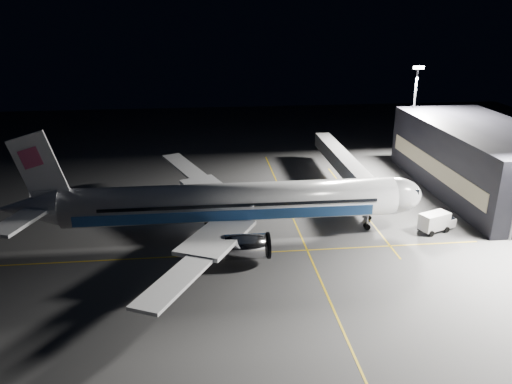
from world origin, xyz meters
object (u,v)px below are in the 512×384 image
at_px(floodlight_mast_north, 414,106).
at_px(safety_cone_c, 256,199).
at_px(service_truck, 437,221).
at_px(safety_cone_b, 240,200).
at_px(safety_cone_a, 186,217).
at_px(jet_bridge, 346,165).
at_px(baggage_tug, 215,201).
at_px(airliner, 225,203).

bearing_deg(floodlight_mast_north, safety_cone_c, -152.12).
height_order(service_truck, safety_cone_b, service_truck).
xyz_separation_m(service_truck, safety_cone_a, (-37.82, 8.60, -1.30)).
distance_m(jet_bridge, safety_cone_c, 18.13).
xyz_separation_m(service_truck, safety_cone_c, (-25.70, 15.27, -1.32)).
bearing_deg(service_truck, baggage_tug, 135.60).
relative_size(airliner, safety_cone_b, 106.96).
bearing_deg(jet_bridge, baggage_tug, -166.64).
bearing_deg(safety_cone_a, jet_bridge, 21.13).
relative_size(floodlight_mast_north, safety_cone_c, 38.91).
distance_m(floodlight_mast_north, safety_cone_a, 54.79).
bearing_deg(service_truck, floodlight_mast_north, 53.30).
height_order(airliner, baggage_tug, airliner).
height_order(floodlight_mast_north, safety_cone_a, floodlight_mast_north).
bearing_deg(jet_bridge, service_truck, -66.35).
height_order(jet_bridge, service_truck, jet_bridge).
height_order(floodlight_mast_north, service_truck, floodlight_mast_north).
relative_size(service_truck, baggage_tug, 2.28).
relative_size(safety_cone_a, safety_cone_c, 1.09).
height_order(floodlight_mast_north, safety_cone_b, floodlight_mast_north).
relative_size(service_truck, safety_cone_b, 10.83).
distance_m(floodlight_mast_north, service_truck, 36.67).
distance_m(airliner, safety_cone_b, 14.81).
relative_size(jet_bridge, service_truck, 5.52).
height_order(safety_cone_b, safety_cone_c, safety_cone_b).
relative_size(jet_bridge, safety_cone_c, 64.66).
xyz_separation_m(airliner, safety_cone_a, (-6.05, 6.80, -4.87)).
height_order(baggage_tug, safety_cone_c, baggage_tug).
height_order(service_truck, baggage_tug, service_truck).
height_order(jet_bridge, safety_cone_c, jet_bridge).
xyz_separation_m(safety_cone_a, safety_cone_c, (12.13, 6.67, -0.02)).
bearing_deg(airliner, safety_cone_c, 65.72).
relative_size(airliner, baggage_tug, 22.49).
bearing_deg(jet_bridge, airliner, -141.96).
relative_size(jet_bridge, safety_cone_b, 59.85).
bearing_deg(safety_cone_a, floodlight_mast_north, 28.12).
bearing_deg(safety_cone_a, baggage_tug, 48.80).
xyz_separation_m(airliner, safety_cone_b, (3.12, 13.63, -4.88)).
height_order(floodlight_mast_north, safety_cone_c, floodlight_mast_north).
xyz_separation_m(jet_bridge, baggage_tug, (-24.33, -5.78, -3.83)).
bearing_deg(safety_cone_b, floodlight_mast_north, 25.81).
bearing_deg(baggage_tug, safety_cone_b, 38.33).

